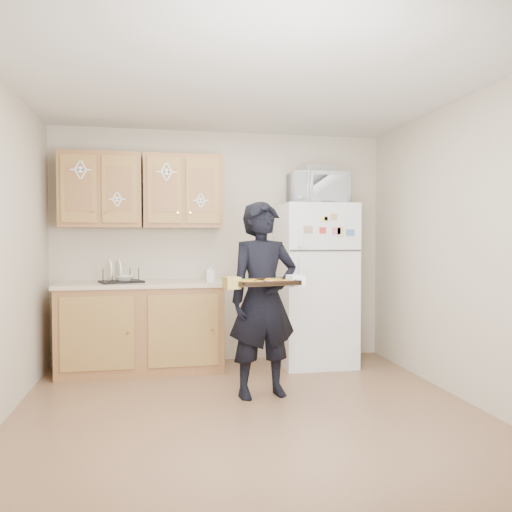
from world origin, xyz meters
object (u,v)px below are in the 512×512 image
at_px(microwave, 318,189).
at_px(person, 263,299).
at_px(refrigerator, 315,284).
at_px(baking_tray, 264,283).
at_px(dish_rack, 121,275).

bearing_deg(microwave, person, -129.73).
bearing_deg(person, refrigerator, 42.12).
height_order(refrigerator, microwave, microwave).
bearing_deg(microwave, baking_tray, -123.86).
bearing_deg(dish_rack, refrigerator, -0.77).
distance_m(microwave, dish_rack, 2.20).
bearing_deg(person, dish_rack, 131.25).
bearing_deg(microwave, dish_rack, 178.02).
xyz_separation_m(person, microwave, (0.77, 0.92, 1.04)).
bearing_deg(baking_tray, dish_rack, 122.67).
bearing_deg(person, baking_tray, -109.68).
distance_m(baking_tray, dish_rack, 1.76).
xyz_separation_m(microwave, dish_rack, (-2.01, 0.08, -0.88)).
height_order(baking_tray, dish_rack, dish_rack).
relative_size(person, baking_tray, 3.45).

